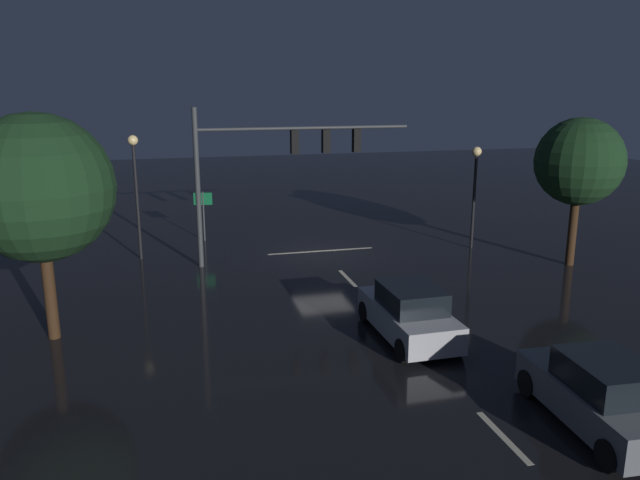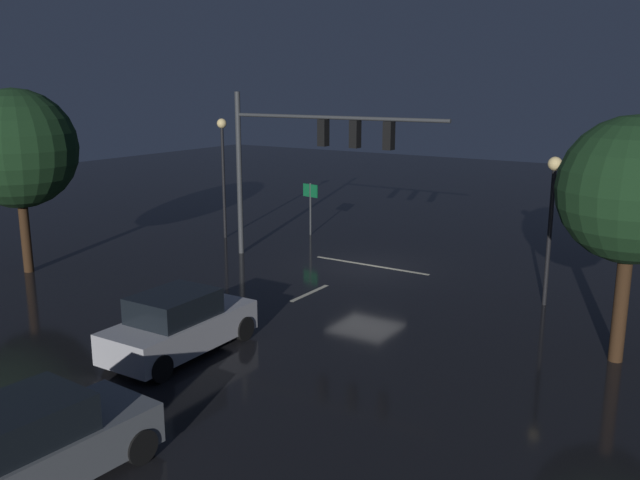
{
  "view_description": "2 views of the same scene",
  "coord_description": "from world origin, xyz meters",
  "views": [
    {
      "loc": [
        7.01,
        27.04,
        7.64
      ],
      "look_at": [
        0.85,
        2.86,
        1.36
      ],
      "focal_mm": 35.22,
      "sensor_mm": 36.0,
      "label": 1
    },
    {
      "loc": [
        -12.31,
        22.32,
        6.96
      ],
      "look_at": [
        0.26,
        2.95,
        1.63
      ],
      "focal_mm": 37.93,
      "sensor_mm": 36.0,
      "label": 2
    }
  ],
  "objects": [
    {
      "name": "lane_dash_far",
      "position": [
        0.0,
        4.0,
        0.0
      ],
      "size": [
        0.16,
        2.2,
        0.01
      ],
      "primitive_type": "cube",
      "rotation": [
        0.0,
        0.0,
        1.57
      ],
      "color": "beige",
      "rests_on": "ground_plane"
    },
    {
      "name": "street_lamp_left_kerb",
      "position": [
        -7.06,
        0.89,
        3.38
      ],
      "size": [
        0.44,
        0.44,
        4.79
      ],
      "color": "black",
      "rests_on": "ground_plane"
    },
    {
      "name": "lane_dash_mid",
      "position": [
        0.0,
        10.0,
        0.0
      ],
      "size": [
        0.16,
        2.2,
        0.01
      ],
      "primitive_type": "cube",
      "rotation": [
        0.0,
        0.0,
        1.57
      ],
      "color": "beige",
      "rests_on": "ground_plane"
    },
    {
      "name": "ground_plane",
      "position": [
        0.0,
        0.0,
        0.0
      ],
      "size": [
        80.0,
        80.0,
        0.0
      ],
      "primitive_type": "plane",
      "color": "black"
    },
    {
      "name": "lane_dash_near",
      "position": [
        0.0,
        16.0,
        0.0
      ],
      "size": [
        0.16,
        2.2,
        0.01
      ],
      "primitive_type": "cube",
      "rotation": [
        0.0,
        0.0,
        1.57
      ],
      "color": "beige",
      "rests_on": "ground_plane"
    },
    {
      "name": "car_distant",
      "position": [
        -2.31,
        16.14,
        0.8
      ],
      "size": [
        2.11,
        4.45,
        1.7
      ],
      "color": "slate",
      "rests_on": "ground_plane"
    },
    {
      "name": "street_lamp_right_kerb",
      "position": [
        8.1,
        -1.02,
        3.79
      ],
      "size": [
        0.44,
        0.44,
        5.47
      ],
      "color": "black",
      "rests_on": "ground_plane"
    },
    {
      "name": "tree_right_near",
      "position": [
        10.5,
        7.56,
        4.65
      ],
      "size": [
        4.37,
        4.37,
        6.85
      ],
      "color": "#382314",
      "rests_on": "ground_plane"
    },
    {
      "name": "car_approaching",
      "position": [
        -0.07,
        10.26,
        0.8
      ],
      "size": [
        1.96,
        4.4,
        1.7
      ],
      "color": "#B7B7BC",
      "rests_on": "ground_plane"
    },
    {
      "name": "route_sign",
      "position": [
        5.11,
        -3.69,
        1.77
      ],
      "size": [
        0.9,
        0.23,
        2.46
      ],
      "color": "#383A3D",
      "rests_on": "ground_plane"
    },
    {
      "name": "tree_left_near",
      "position": [
        -9.84,
        4.49,
        4.43
      ],
      "size": [
        3.64,
        3.64,
        6.28
      ],
      "color": "#382314",
      "rests_on": "ground_plane"
    },
    {
      "name": "stop_bar",
      "position": [
        0.0,
        -0.33,
        0.0
      ],
      "size": [
        5.0,
        0.16,
        0.01
      ],
      "primitive_type": "cube",
      "color": "beige",
      "rests_on": "ground_plane"
    },
    {
      "name": "traffic_signal_assembly",
      "position": [
        2.19,
        0.86,
        4.65
      ],
      "size": [
        9.26,
        0.47,
        6.68
      ],
      "color": "#383A3D",
      "rests_on": "ground_plane"
    }
  ]
}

